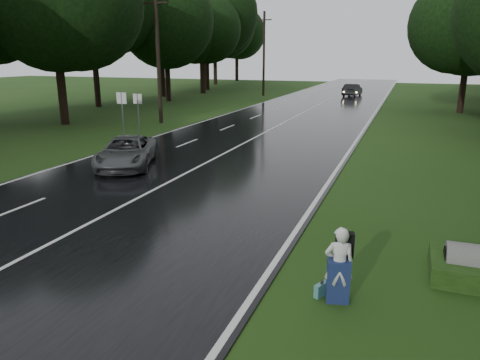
% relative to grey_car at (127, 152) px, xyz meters
% --- Properties ---
extents(ground, '(160.00, 160.00, 0.00)m').
position_rel_grey_car_xyz_m(ground, '(2.97, -8.15, -0.69)').
color(ground, '#214013').
rests_on(ground, ground).
extents(road, '(12.00, 140.00, 0.04)m').
position_rel_grey_car_xyz_m(road, '(2.97, 11.85, -0.67)').
color(road, black).
rests_on(road, ground).
extents(lane_center, '(0.12, 140.00, 0.01)m').
position_rel_grey_car_xyz_m(lane_center, '(2.97, 11.85, -0.64)').
color(lane_center, silver).
rests_on(lane_center, road).
extents(grey_car, '(3.79, 5.13, 1.29)m').
position_rel_grey_car_xyz_m(grey_car, '(0.00, 0.00, 0.00)').
color(grey_car, '#474A4C').
rests_on(grey_car, road).
extents(far_car, '(2.03, 4.51, 1.44)m').
position_rel_grey_car_xyz_m(far_car, '(4.87, 40.23, 0.07)').
color(far_car, black).
rests_on(far_car, road).
extents(hitchhiker, '(0.65, 0.61, 1.59)m').
position_rel_grey_car_xyz_m(hitchhiker, '(10.41, -8.04, 0.05)').
color(hitchhiker, silver).
rests_on(hitchhiker, ground).
extents(suitcase, '(0.27, 0.40, 0.28)m').
position_rel_grey_car_xyz_m(suitcase, '(10.08, -7.95, -0.55)').
color(suitcase, teal).
rests_on(suitcase, ground).
extents(utility_pole_mid, '(1.80, 0.28, 9.18)m').
position_rel_grey_car_xyz_m(utility_pole_mid, '(-5.53, 12.46, -0.69)').
color(utility_pole_mid, black).
rests_on(utility_pole_mid, ground).
extents(utility_pole_far, '(1.80, 0.28, 9.84)m').
position_rel_grey_car_xyz_m(utility_pole_far, '(-5.53, 37.27, -0.69)').
color(utility_pole_far, black).
rests_on(utility_pole_far, ground).
extents(road_sign_a, '(0.65, 0.10, 2.72)m').
position_rel_grey_car_xyz_m(road_sign_a, '(-4.23, 5.90, -0.69)').
color(road_sign_a, white).
rests_on(road_sign_a, ground).
extents(road_sign_b, '(0.60, 0.10, 2.52)m').
position_rel_grey_car_xyz_m(road_sign_b, '(-4.23, 7.55, -0.69)').
color(road_sign_b, white).
rests_on(road_sign_b, ground).
extents(tree_left_d, '(9.26, 9.26, 14.47)m').
position_rel_grey_car_xyz_m(tree_left_d, '(-11.64, 9.42, -0.69)').
color(tree_left_d, black).
rests_on(tree_left_d, ground).
extents(tree_left_e, '(8.85, 8.85, 13.82)m').
position_rel_grey_car_xyz_m(tree_left_e, '(-13.09, 27.11, -0.69)').
color(tree_left_e, black).
rests_on(tree_left_e, ground).
extents(tree_left_f, '(9.19, 9.19, 14.36)m').
position_rel_grey_car_xyz_m(tree_left_f, '(-14.04, 37.96, -0.69)').
color(tree_left_f, black).
rests_on(tree_left_f, ground).
extents(tree_right_e, '(8.14, 8.14, 12.72)m').
position_rel_grey_car_xyz_m(tree_right_e, '(15.62, 26.72, -0.69)').
color(tree_right_e, black).
rests_on(tree_right_e, ground).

